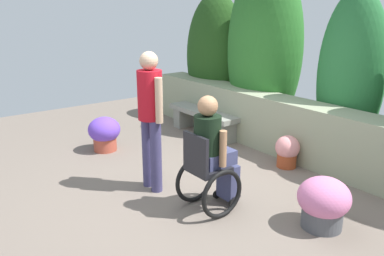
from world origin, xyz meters
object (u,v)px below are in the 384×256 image
flower_pot_purple_near (323,202)px  flower_pot_red_accent (287,151)px  stone_bench (204,118)px  person_standing_companion (150,112)px  person_in_wheelchair (211,158)px  flower_pot_terracotta_by_wall (104,133)px

flower_pot_purple_near → flower_pot_red_accent: bearing=142.9°
stone_bench → person_standing_companion: person_standing_companion is taller
person_standing_companion → flower_pot_red_accent: (0.56, 1.91, -0.76)m
person_in_wheelchair → flower_pot_purple_near: bearing=23.8°
person_in_wheelchair → flower_pot_purple_near: person_in_wheelchair is taller
stone_bench → person_in_wheelchair: bearing=-35.2°
flower_pot_purple_near → flower_pot_red_accent: size_ratio=1.18×
stone_bench → person_in_wheelchair: (2.21, -1.67, 0.32)m
flower_pot_terracotta_by_wall → flower_pot_red_accent: (2.21, 1.80, -0.05)m
stone_bench → flower_pot_purple_near: (3.23, -1.00, -0.02)m
flower_pot_purple_near → flower_pot_terracotta_by_wall: 3.61m
stone_bench → flower_pot_red_accent: size_ratio=3.35×
flower_pot_red_accent → person_in_wheelchair: bearing=-80.2°
person_standing_companion → flower_pot_red_accent: size_ratio=3.68×
stone_bench → person_in_wheelchair: person_in_wheelchair is taller
person_standing_companion → flower_pot_terracotta_by_wall: 1.80m
stone_bench → flower_pot_red_accent: flower_pot_red_accent is taller
flower_pot_red_accent → flower_pot_terracotta_by_wall: bearing=-140.9°
person_standing_companion → flower_pot_purple_near: bearing=14.1°
person_standing_companion → flower_pot_red_accent: bearing=61.2°
flower_pot_terracotta_by_wall → stone_bench: bearing=81.0°
flower_pot_purple_near → flower_pot_red_accent: flower_pot_purple_near is taller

